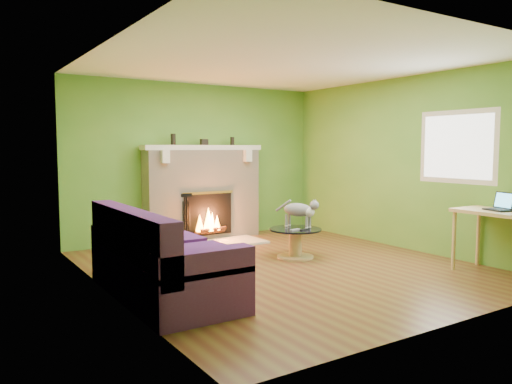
% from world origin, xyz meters
% --- Properties ---
extents(floor, '(5.00, 5.00, 0.00)m').
position_xyz_m(floor, '(0.00, 0.00, 0.00)').
color(floor, '#5C2D1A').
rests_on(floor, ground).
extents(ceiling, '(5.00, 5.00, 0.00)m').
position_xyz_m(ceiling, '(0.00, 0.00, 2.60)').
color(ceiling, white).
rests_on(ceiling, wall_back).
extents(wall_back, '(5.00, 0.00, 5.00)m').
position_xyz_m(wall_back, '(0.00, 2.50, 1.30)').
color(wall_back, '#4A892C').
rests_on(wall_back, floor).
extents(wall_front, '(5.00, 0.00, 5.00)m').
position_xyz_m(wall_front, '(0.00, -2.50, 1.30)').
color(wall_front, '#4A892C').
rests_on(wall_front, floor).
extents(wall_left, '(0.00, 5.00, 5.00)m').
position_xyz_m(wall_left, '(-2.25, 0.00, 1.30)').
color(wall_left, '#4A892C').
rests_on(wall_left, floor).
extents(wall_right, '(0.00, 5.00, 5.00)m').
position_xyz_m(wall_right, '(2.25, 0.00, 1.30)').
color(wall_right, '#4A892C').
rests_on(wall_right, floor).
extents(window_frame, '(0.00, 1.20, 1.20)m').
position_xyz_m(window_frame, '(2.24, -0.90, 1.55)').
color(window_frame, silver).
rests_on(window_frame, wall_right).
extents(window_pane, '(0.00, 1.06, 1.06)m').
position_xyz_m(window_pane, '(2.23, -0.90, 1.55)').
color(window_pane, white).
rests_on(window_pane, wall_right).
extents(fireplace, '(2.10, 0.46, 1.58)m').
position_xyz_m(fireplace, '(0.00, 2.32, 0.77)').
color(fireplace, beige).
rests_on(fireplace, floor).
extents(hearth, '(1.50, 0.75, 0.03)m').
position_xyz_m(hearth, '(0.00, 1.80, 0.01)').
color(hearth, beige).
rests_on(hearth, floor).
extents(mantel, '(2.10, 0.28, 0.08)m').
position_xyz_m(mantel, '(0.00, 2.30, 1.54)').
color(mantel, silver).
rests_on(mantel, fireplace).
extents(sofa, '(0.93, 2.07, 0.93)m').
position_xyz_m(sofa, '(-1.86, -0.34, 0.36)').
color(sofa, '#521A64').
rests_on(sofa, floor).
extents(coffee_table, '(0.73, 0.73, 0.41)m').
position_xyz_m(coffee_table, '(0.45, 0.36, 0.24)').
color(coffee_table, tan).
rests_on(coffee_table, floor).
extents(desk, '(0.61, 1.06, 0.78)m').
position_xyz_m(desk, '(1.95, -1.76, 0.69)').
color(desk, tan).
rests_on(desk, floor).
extents(cat, '(0.48, 0.70, 0.41)m').
position_xyz_m(cat, '(0.53, 0.41, 0.62)').
color(cat, slate).
rests_on(cat, coffee_table).
extents(remote_silver, '(0.18, 0.08, 0.02)m').
position_xyz_m(remote_silver, '(0.35, 0.24, 0.42)').
color(remote_silver, gray).
rests_on(remote_silver, coffee_table).
extents(remote_black, '(0.17, 0.07, 0.02)m').
position_xyz_m(remote_black, '(0.47, 0.18, 0.42)').
color(remote_black, black).
rests_on(remote_black, coffee_table).
extents(laptop, '(0.32, 0.35, 0.22)m').
position_xyz_m(laptop, '(1.93, -1.71, 0.89)').
color(laptop, black).
rests_on(laptop, desk).
extents(fire_tools, '(0.21, 0.21, 0.80)m').
position_xyz_m(fire_tools, '(-0.47, 1.95, 0.43)').
color(fire_tools, black).
rests_on(fire_tools, hearth).
extents(mantel_vase_left, '(0.08, 0.08, 0.18)m').
position_xyz_m(mantel_vase_left, '(-0.52, 2.33, 1.67)').
color(mantel_vase_left, black).
rests_on(mantel_vase_left, mantel).
extents(mantel_vase_right, '(0.07, 0.07, 0.14)m').
position_xyz_m(mantel_vase_right, '(0.57, 2.33, 1.65)').
color(mantel_vase_right, black).
rests_on(mantel_vase_right, mantel).
extents(mantel_box, '(0.12, 0.08, 0.10)m').
position_xyz_m(mantel_box, '(0.03, 2.33, 1.63)').
color(mantel_box, black).
rests_on(mantel_box, mantel).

